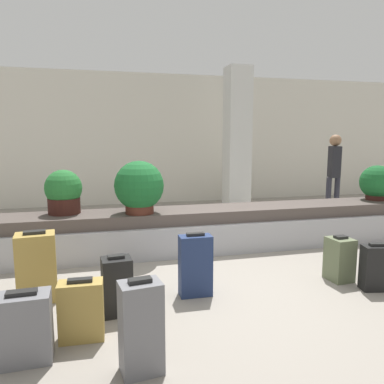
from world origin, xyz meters
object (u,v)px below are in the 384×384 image
(suitcase_0, at_px, (375,268))
(suitcase_4, at_px, (339,259))
(suitcase_6, at_px, (141,327))
(traveler_0, at_px, (334,168))
(suitcase_2, at_px, (37,267))
(suitcase_5, at_px, (195,265))
(suitcase_3, at_px, (24,328))
(pillar, at_px, (237,139))
(suitcase_1, at_px, (81,310))
(suitcase_7, at_px, (117,286))
(potted_plant_1, at_px, (64,192))
(potted_plant_0, at_px, (377,183))
(potted_plant_2, at_px, (139,187))

(suitcase_0, relative_size, suitcase_4, 0.99)
(suitcase_6, xyz_separation_m, traveler_0, (4.53, 4.38, 0.69))
(suitcase_2, relative_size, suitcase_5, 1.08)
(suitcase_2, xyz_separation_m, suitcase_3, (0.07, -1.09, -0.09))
(pillar, relative_size, suitcase_1, 6.19)
(suitcase_5, height_order, suitcase_6, suitcase_6)
(suitcase_3, xyz_separation_m, suitcase_7, (0.70, 0.61, 0.01))
(suitcase_1, bearing_deg, suitcase_7, 53.85)
(suitcase_6, height_order, potted_plant_1, potted_plant_1)
(suitcase_2, height_order, potted_plant_0, potted_plant_0)
(suitcase_0, xyz_separation_m, suitcase_3, (-3.43, -0.49, 0.01))
(suitcase_5, height_order, traveler_0, traveler_0)
(suitcase_5, bearing_deg, suitcase_1, -150.31)
(suitcase_6, height_order, potted_plant_2, potted_plant_2)
(pillar, bearing_deg, potted_plant_2, -130.68)
(suitcase_1, relative_size, potted_plant_2, 0.71)
(suitcase_6, bearing_deg, pillar, 55.20)
(suitcase_2, xyz_separation_m, potted_plant_0, (5.14, 1.37, 0.54))
(potted_plant_1, relative_size, traveler_0, 0.35)
(potted_plant_2, bearing_deg, suitcase_2, -134.19)
(suitcase_3, bearing_deg, pillar, 53.11)
(suitcase_3, relative_size, potted_plant_2, 0.75)
(suitcase_3, bearing_deg, suitcase_2, 91.37)
(suitcase_5, bearing_deg, suitcase_3, -150.11)
(suitcase_2, height_order, suitcase_5, suitcase_2)
(suitcase_4, height_order, suitcase_7, suitcase_7)
(suitcase_2, height_order, traveler_0, traveler_0)
(suitcase_2, bearing_deg, suitcase_7, -38.20)
(pillar, distance_m, potted_plant_2, 3.96)
(suitcase_0, height_order, suitcase_7, suitcase_7)
(suitcase_0, height_order, suitcase_3, suitcase_3)
(suitcase_0, bearing_deg, suitcase_6, -150.52)
(suitcase_0, xyz_separation_m, potted_plant_2, (-2.33, 1.81, 0.72))
(pillar, height_order, suitcase_2, pillar)
(potted_plant_2, distance_m, traveler_0, 4.58)
(suitcase_5, relative_size, traveler_0, 0.39)
(potted_plant_1, bearing_deg, suitcase_2, -96.52)
(suitcase_3, bearing_deg, potted_plant_1, 85.64)
(pillar, relative_size, potted_plant_1, 5.31)
(suitcase_0, bearing_deg, suitcase_2, -177.88)
(pillar, xyz_separation_m, suitcase_2, (-3.72, -4.17, -1.25))
(suitcase_4, bearing_deg, potted_plant_2, 141.13)
(suitcase_2, distance_m, suitcase_6, 1.68)
(suitcase_0, distance_m, potted_plant_2, 3.03)
(suitcase_5, height_order, potted_plant_2, potted_plant_2)
(potted_plant_0, bearing_deg, suitcase_7, -156.99)
(pillar, bearing_deg, suitcase_3, -124.76)
(suitcase_0, distance_m, suitcase_3, 3.47)
(potted_plant_1, bearing_deg, suitcase_0, -31.62)
(suitcase_0, xyz_separation_m, suitcase_2, (-3.50, 0.60, 0.10))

